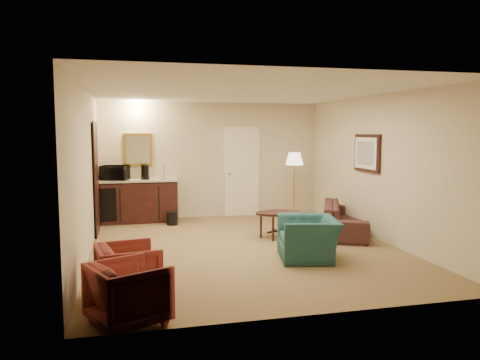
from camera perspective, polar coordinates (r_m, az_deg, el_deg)
The scene contains 12 objects.
ground at distance 7.98m, azimuth 0.47°, elevation -8.22°, with size 6.00×6.00×0.00m, color olive.
room_walls at distance 8.47m, azimuth -1.42°, elevation 4.35°, with size 5.02×6.01×2.61m.
wetbar_cabinet at distance 10.34m, azimuth -12.16°, elevation -2.48°, with size 1.64×0.58×0.92m, color #361611.
sofa at distance 9.19m, azimuth 12.68°, elevation -3.97°, with size 2.01×0.59×0.79m, color black.
teal_armchair at distance 7.29m, azimuth 8.34°, elevation -6.20°, with size 0.98×0.64×0.85m, color #204F50.
rose_chair_near at distance 5.74m, azimuth -13.46°, elevation -10.41°, with size 0.69×0.65×0.71m, color maroon.
rose_chair_far at distance 4.98m, azimuth -13.44°, elevation -12.95°, with size 0.70×0.65×0.72m, color maroon.
coffee_table at distance 8.68m, azimuth 4.66°, elevation -5.44°, with size 0.84×0.57×0.48m, color black.
floor_lamp at distance 10.42m, azimuth 6.61°, elevation -0.72°, with size 0.40×0.40×1.50m, color #C68A42.
waste_bin at distance 9.92m, azimuth -8.28°, elevation -4.63°, with size 0.23×0.23×0.28m, color black.
microwave at distance 10.31m, azimuth -15.03°, elevation 1.05°, with size 0.56×0.31×0.38m, color black.
coffee_maker at distance 10.27m, azimuth -11.50°, elevation 0.94°, with size 0.17×0.17×0.31m, color black.
Camera 1 is at (-1.88, -7.51, 1.96)m, focal length 35.00 mm.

